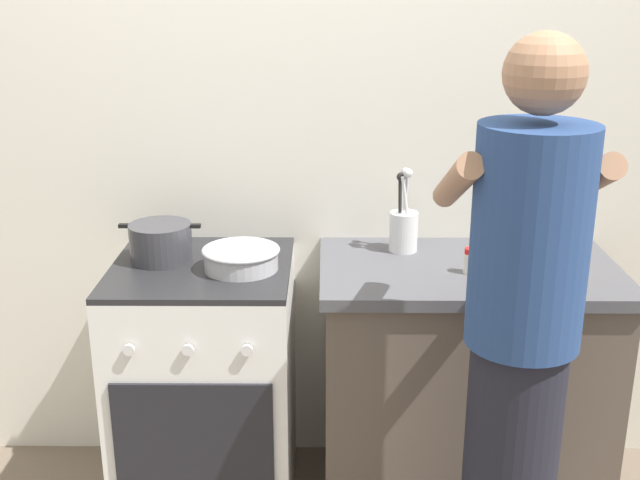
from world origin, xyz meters
The scene contains 9 objects.
back_wall centered at (0.20, 0.50, 1.25)m, with size 3.20×0.10×2.50m.
countertop centered at (0.55, 0.15, 0.45)m, with size 1.00×0.60×0.90m.
stove_range centered at (-0.35, 0.15, 0.45)m, with size 0.60×0.62×0.90m.
pot centered at (-0.49, 0.20, 0.96)m, with size 0.28×0.21×0.13m.
mixing_bowl centered at (-0.21, 0.11, 0.94)m, with size 0.26×0.26×0.07m.
utensil_crock centered at (0.34, 0.31, 0.99)m, with size 0.10×0.10×0.30m.
spice_bottle centered at (0.54, 0.08, 0.94)m, with size 0.04×0.04×0.08m.
oil_bottle centered at (0.77, 0.08, 1.01)m, with size 0.06×0.06×0.26m.
person centered at (0.59, -0.42, 0.86)m, with size 0.41×0.50×1.70m.
Camera 1 is at (0.07, -2.32, 1.82)m, focal length 44.23 mm.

